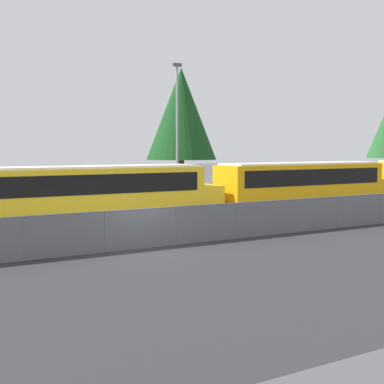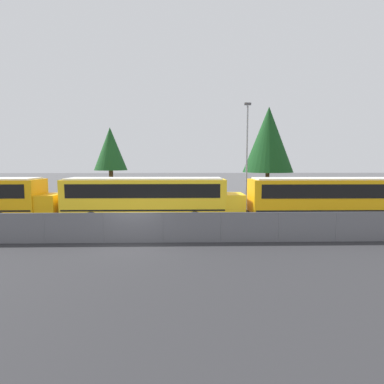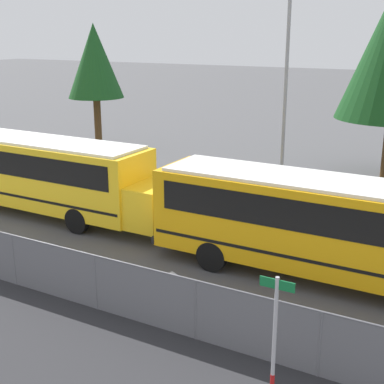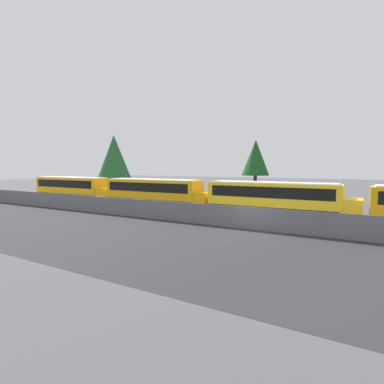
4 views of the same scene
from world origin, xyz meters
The scene contains 8 objects.
ground_plane centered at (0.00, 0.00, 0.00)m, with size 200.00×200.00×0.00m, color #4C4C4F.
road_strip centered at (0.00, -6.00, 0.00)m, with size 110.12×12.00×0.01m.
fence centered at (0.00, 0.00, 0.82)m, with size 76.19×0.07×1.60m.
school_bus_0 centered at (-25.32, 5.16, 1.86)m, with size 12.37×2.45×3.12m.
school_bus_1 centered at (-12.38, 5.20, 1.86)m, with size 12.37×2.45×3.12m.
school_bus_2 centered at (0.23, 5.25, 1.86)m, with size 12.37×2.45×3.12m.
tree_0 centered at (-4.99, 15.93, 5.50)m, with size 3.38×3.38×7.74m.
tree_3 centered at (-29.44, 16.71, 6.02)m, with size 5.56×5.56×9.65m.
Camera 4 is at (6.74, -20.07, 4.40)m, focal length 28.00 mm.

